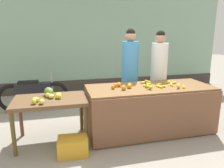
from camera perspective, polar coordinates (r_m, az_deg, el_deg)
The scene contains 12 objects.
ground_plane at distance 4.00m, azimuth 4.27°, elevation -12.78°, with size 24.00×24.00×0.00m, color gray.
market_wall_back at distance 6.66m, azimuth -4.18°, elevation 13.10°, with size 8.21×0.23×3.51m.
fruit_stall_counter at distance 3.96m, azimuth 10.02°, elevation -6.62°, with size 2.24×0.92×0.84m.
side_table_wooden at distance 3.58m, azimuth -16.23°, elevation -5.18°, with size 1.15×0.75×0.74m.
banana_bunch_pile at distance 3.89m, azimuth 12.81°, elevation -0.22°, with size 0.71×0.59×0.07m.
orange_pile at distance 3.67m, azimuth 2.81°, elevation -0.52°, with size 0.38×0.31×0.08m.
mango_papaya_pile at distance 3.60m, azimuth -16.74°, elevation -2.71°, with size 0.47×0.62×0.14m.
vendor_woman_blue_shirt at distance 4.40m, azimuth 4.81°, elevation 2.60°, with size 0.34×0.34×1.86m.
vendor_woman_white_shirt at distance 4.60m, azimuth 12.37°, elevation 2.57°, with size 0.34×0.34×1.82m.
parked_motorcycle at distance 5.27m, azimuth -20.25°, elevation -2.39°, with size 1.60×0.18×0.88m.
produce_crate at distance 3.35m, azimuth -10.41°, elevation -16.03°, with size 0.44×0.32×0.26m, color gold.
produce_sack at distance 4.54m, azimuth -5.09°, elevation -5.95°, with size 0.36×0.30×0.52m, color tan.
Camera 1 is at (-1.15, -3.40, 1.77)m, focal length 34.12 mm.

